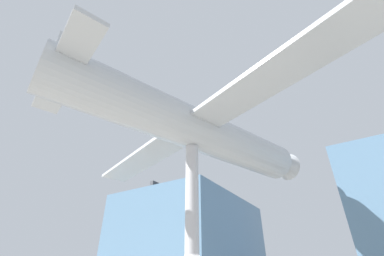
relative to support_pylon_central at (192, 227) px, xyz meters
name	(u,v)px	position (x,y,z in m)	size (l,w,h in m)	color
glass_pavilion_left	(190,247)	(-10.52, 16.19, 1.24)	(11.35, 14.67, 9.96)	slate
support_pylon_central	(192,227)	(0.00, 0.00, 0.00)	(0.55, 0.55, 6.89)	#B7B7BC
suspended_airplane	(196,130)	(0.09, 0.26, 4.44)	(17.36, 14.61, 2.85)	#B2B7BC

